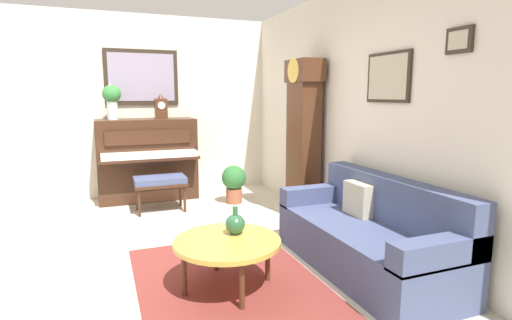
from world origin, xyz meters
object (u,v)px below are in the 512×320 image
(piano, at_px, (147,159))
(piano_bench, at_px, (160,182))
(couch, at_px, (369,236))
(grandfather_clock, at_px, (303,143))
(coffee_table, at_px, (227,243))
(potted_plant, at_px, (234,181))
(green_jug, at_px, (235,224))
(mantel_clock, at_px, (161,107))
(flower_vase, at_px, (112,98))

(piano, height_order, piano_bench, piano)
(piano, relative_size, couch, 0.76)
(grandfather_clock, bearing_deg, coffee_table, -44.11)
(grandfather_clock, distance_m, coffee_table, 2.25)
(piano_bench, height_order, potted_plant, potted_plant)
(piano_bench, distance_m, potted_plant, 1.08)
(coffee_table, bearing_deg, grandfather_clock, 135.89)
(piano, bearing_deg, coffee_table, 4.94)
(couch, bearing_deg, grandfather_clock, 173.03)
(grandfather_clock, relative_size, green_jug, 8.46)
(coffee_table, bearing_deg, piano_bench, -175.34)
(green_jug, distance_m, potted_plant, 2.51)
(piano, xyz_separation_m, green_jug, (3.09, 0.38, -0.12))
(grandfather_clock, distance_m, couch, 1.81)
(coffee_table, bearing_deg, mantel_clock, -179.19)
(piano_bench, xyz_separation_m, couch, (2.57, 1.51, -0.09))
(piano, height_order, couch, piano)
(piano, relative_size, mantel_clock, 3.79)
(grandfather_clock, distance_m, green_jug, 2.08)
(potted_plant, bearing_deg, grandfather_clock, 34.52)
(piano_bench, xyz_separation_m, green_jug, (2.34, 0.31, 0.10))
(piano, distance_m, green_jug, 3.12)
(grandfather_clock, height_order, green_jug, grandfather_clock)
(coffee_table, height_order, potted_plant, potted_plant)
(piano_bench, relative_size, grandfather_clock, 0.34)
(couch, distance_m, green_jug, 1.24)
(piano_bench, height_order, grandfather_clock, grandfather_clock)
(potted_plant, bearing_deg, mantel_clock, -127.45)
(green_jug, bearing_deg, couch, 79.46)
(couch, height_order, flower_vase, flower_vase)
(piano, xyz_separation_m, flower_vase, (0.00, -0.46, 0.92))
(piano, bearing_deg, grandfather_clock, 47.55)
(green_jug, bearing_deg, coffee_table, -44.45)
(potted_plant, bearing_deg, green_jug, -17.83)
(flower_vase, bearing_deg, green_jug, 15.26)
(piano_bench, distance_m, grandfather_clock, 2.01)
(green_jug, bearing_deg, piano_bench, -172.58)
(green_jug, bearing_deg, flower_vase, -164.74)
(couch, bearing_deg, flower_vase, -148.31)
(couch, relative_size, green_jug, 7.92)
(mantel_clock, bearing_deg, couch, 22.22)
(piano, xyz_separation_m, potted_plant, (0.71, 1.15, -0.30))
(piano, relative_size, potted_plant, 2.57)
(mantel_clock, height_order, green_jug, mantel_clock)
(couch, bearing_deg, green_jug, -100.54)
(flower_vase, bearing_deg, coffee_table, 12.99)
(grandfather_clock, xyz_separation_m, mantel_clock, (-1.63, -1.56, 0.43))
(couch, distance_m, potted_plant, 2.65)
(mantel_clock, bearing_deg, flower_vase, -90.04)
(piano, distance_m, grandfather_clock, 2.45)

